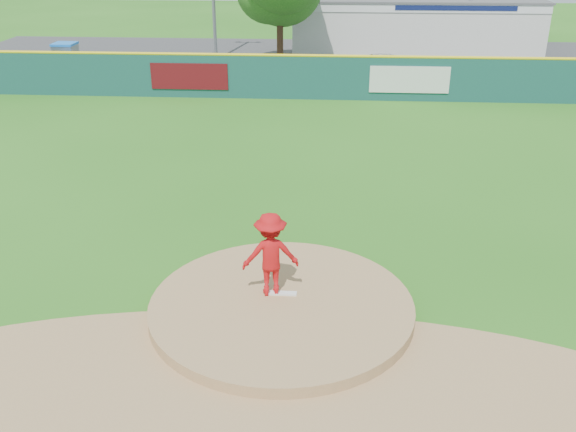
# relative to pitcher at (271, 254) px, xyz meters

# --- Properties ---
(ground) EXTENTS (120.00, 120.00, 0.00)m
(ground) POSITION_rel_pitcher_xyz_m (0.25, -0.35, -1.17)
(ground) COLOR #286B19
(ground) RESTS_ON ground
(pitchers_mound) EXTENTS (5.50, 5.50, 0.50)m
(pitchers_mound) POSITION_rel_pitcher_xyz_m (0.25, -0.35, -1.17)
(pitchers_mound) COLOR #9E774C
(pitchers_mound) RESTS_ON ground
(pitching_rubber) EXTENTS (0.60, 0.15, 0.04)m
(pitching_rubber) POSITION_rel_pitcher_xyz_m (0.25, -0.05, -0.90)
(pitching_rubber) COLOR white
(pitching_rubber) RESTS_ON pitchers_mound
(infield_dirt_arc) EXTENTS (15.40, 15.40, 0.01)m
(infield_dirt_arc) POSITION_rel_pitcher_xyz_m (0.25, -3.35, -1.16)
(infield_dirt_arc) COLOR #9E774C
(infield_dirt_arc) RESTS_ON ground
(parking_lot) EXTENTS (44.00, 16.00, 0.02)m
(parking_lot) POSITION_rel_pitcher_xyz_m (0.25, 26.65, -1.16)
(parking_lot) COLOR #38383A
(parking_lot) RESTS_ON ground
(pitcher) EXTENTS (1.29, 0.90, 1.83)m
(pitcher) POSITION_rel_pitcher_xyz_m (0.00, 0.00, 0.00)
(pitcher) COLOR red
(pitcher) RESTS_ON pitchers_mound
(van) EXTENTS (4.49, 2.30, 1.21)m
(van) POSITION_rel_pitcher_xyz_m (4.27, 22.44, -0.54)
(van) COLOR silver
(van) RESTS_ON parking_lot
(pool_building_grp) EXTENTS (15.20, 8.20, 3.31)m
(pool_building_grp) POSITION_rel_pitcher_xyz_m (6.25, 31.64, 0.50)
(pool_building_grp) COLOR silver
(pool_building_grp) RESTS_ON ground
(fence_banners) EXTENTS (13.70, 0.04, 1.20)m
(fence_banners) POSITION_rel_pitcher_xyz_m (-0.36, 17.57, -0.17)
(fence_banners) COLOR #590C12
(fence_banners) RESTS_ON ground
(playground_slide) EXTENTS (1.13, 3.18, 1.76)m
(playground_slide) POSITION_rel_pitcher_xyz_m (-12.88, 21.67, -0.28)
(playground_slide) COLOR blue
(playground_slide) RESTS_ON ground
(outfield_fence) EXTENTS (40.00, 0.14, 2.07)m
(outfield_fence) POSITION_rel_pitcher_xyz_m (0.25, 17.65, -0.08)
(outfield_fence) COLOR #154441
(outfield_fence) RESTS_ON ground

